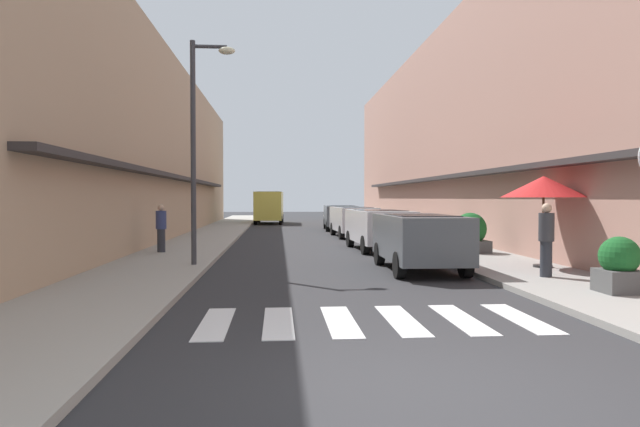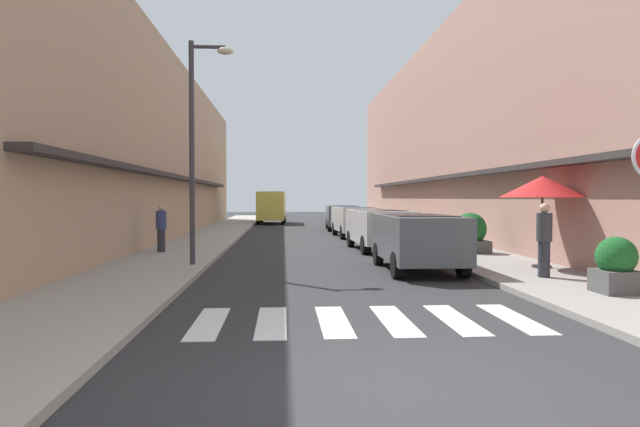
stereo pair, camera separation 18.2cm
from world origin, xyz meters
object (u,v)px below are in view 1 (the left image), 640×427
at_px(street_lamp, 200,130).
at_px(planter_midblock, 470,234).
at_px(planter_far, 443,229).
at_px(pedestrian_walking_far, 161,227).
at_px(parked_car_mid, 379,225).
at_px(planter_corner, 619,265).
at_px(cafe_umbrella, 544,187).
at_px(parked_car_far, 353,218).
at_px(pedestrian_walking_near, 546,238).
at_px(delivery_van, 269,205).
at_px(parked_car_near, 419,236).
at_px(parked_car_distant, 340,215).

distance_m(street_lamp, planter_midblock, 9.28).
distance_m(planter_far, pedestrian_walking_far, 10.96).
height_order(parked_car_mid, planter_far, parked_car_mid).
bearing_deg(planter_far, planter_corner, -91.05).
bearing_deg(planter_far, cafe_umbrella, -88.72).
bearing_deg(pedestrian_walking_far, planter_far, -58.12).
height_order(parked_car_far, pedestrian_walking_near, pedestrian_walking_near).
height_order(delivery_van, street_lamp, street_lamp).
distance_m(parked_car_mid, cafe_umbrella, 6.99).
bearing_deg(planter_far, parked_car_far, 121.56).
height_order(parked_car_near, parked_car_distant, same).
xyz_separation_m(parked_car_distant, delivery_van, (-4.30, 8.83, 0.48)).
height_order(delivery_van, pedestrian_walking_near, delivery_van).
xyz_separation_m(parked_car_far, street_lamp, (-5.73, -11.66, 2.79)).
relative_size(street_lamp, planter_far, 5.37).
xyz_separation_m(cafe_umbrella, pedestrian_walking_far, (-10.64, 4.81, -1.24)).
bearing_deg(pedestrian_walking_far, parked_car_near, -106.30).
bearing_deg(parked_car_mid, parked_car_far, 90.00).
bearing_deg(pedestrian_walking_near, street_lamp, 57.67).
relative_size(planter_far, pedestrian_walking_far, 0.71).
bearing_deg(planter_midblock, parked_car_far, 106.36).
bearing_deg(street_lamp, parked_car_far, 63.84).
bearing_deg(planter_far, street_lamp, -141.86).
bearing_deg(cafe_umbrella, parked_car_far, 103.69).
relative_size(parked_car_far, cafe_umbrella, 1.93).
distance_m(planter_corner, planter_far, 11.92).
bearing_deg(street_lamp, planter_midblock, 17.86).
xyz_separation_m(parked_car_far, delivery_van, (-4.30, 14.63, 0.48)).
relative_size(street_lamp, planter_midblock, 4.58).
bearing_deg(planter_corner, parked_car_mid, 105.46).
relative_size(parked_car_mid, planter_far, 4.02).
relative_size(parked_car_mid, delivery_van, 0.82).
height_order(street_lamp, pedestrian_walking_far, street_lamp).
relative_size(parked_car_distant, pedestrian_walking_near, 2.74).
bearing_deg(parked_car_near, cafe_umbrella, -6.50).
height_order(planter_midblock, planter_far, planter_midblock).
distance_m(planter_corner, pedestrian_walking_far, 13.39).
distance_m(parked_car_near, street_lamp, 6.44).
relative_size(parked_car_near, parked_car_mid, 0.91).
xyz_separation_m(parked_car_mid, planter_corner, (2.75, -9.94, -0.28)).
distance_m(parked_car_mid, pedestrian_walking_near, 8.17).
xyz_separation_m(planter_corner, planter_midblock, (-0.12, 7.78, 0.09)).
bearing_deg(parked_car_distant, parked_car_mid, -90.00).
height_order(parked_car_mid, parked_car_distant, same).
bearing_deg(pedestrian_walking_far, planter_corner, -115.72).
distance_m(delivery_van, planter_far, 20.79).
bearing_deg(parked_car_distant, planter_corner, -83.05).
bearing_deg(pedestrian_walking_near, parked_car_distant, -5.60).
relative_size(planter_corner, pedestrian_walking_near, 0.64).
xyz_separation_m(parked_car_distant, pedestrian_walking_far, (-7.49, -13.92, 0.01)).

